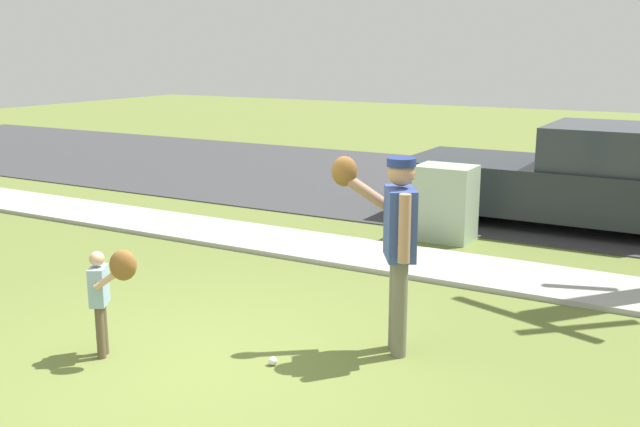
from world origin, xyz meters
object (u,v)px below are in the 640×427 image
person_adult (395,233)px  baseball (273,361)px  person_child (107,286)px  parked_pickup_dark (590,181)px  utility_cabinet (445,203)px

person_adult → baseball: 1.47m
person_child → baseball: bearing=-8.2°
person_adult → parked_pickup_dark: bearing=-127.8°
baseball → person_adult: bearing=45.6°
person_child → baseball: size_ratio=13.17×
person_adult → parked_pickup_dark: 5.64m
person_child → baseball: person_child is taller
person_child → utility_cabinet: size_ratio=0.95×
parked_pickup_dark → person_child: bearing=69.1°
person_child → utility_cabinet: utility_cabinet is taller
person_adult → utility_cabinet: bearing=-107.7°
person_adult → utility_cabinet: person_adult is taller
baseball → parked_pickup_dark: size_ratio=0.01×
parked_pickup_dark → utility_cabinet: bearing=48.4°
parked_pickup_dark → baseball: bearing=77.9°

